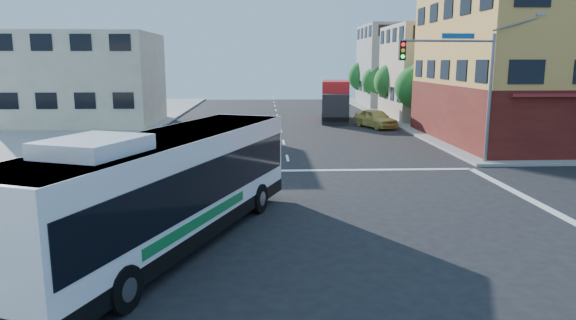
{
  "coord_description": "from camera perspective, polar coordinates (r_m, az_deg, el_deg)",
  "views": [
    {
      "loc": [
        -1.31,
        -16.38,
        5.55
      ],
      "look_at": [
        -0.42,
        3.09,
        1.8
      ],
      "focal_mm": 32.0,
      "sensor_mm": 36.0,
      "label": 1
    }
  ],
  "objects": [
    {
      "name": "ground",
      "position": [
        17.35,
        1.86,
        -7.77
      ],
      "size": [
        120.0,
        120.0,
        0.0
      ],
      "primitive_type": "plane",
      "color": "black",
      "rests_on": "ground"
    },
    {
      "name": "corner_building_ne",
      "position": [
        40.85,
        29.29,
        10.01
      ],
      "size": [
        18.1,
        15.44,
        14.0
      ],
      "color": "gold",
      "rests_on": "ground"
    },
    {
      "name": "building_east_near",
      "position": [
        53.59,
        17.58,
        9.28
      ],
      "size": [
        12.06,
        10.06,
        9.0
      ],
      "color": "tan",
      "rests_on": "ground"
    },
    {
      "name": "building_east_far",
      "position": [
        66.91,
        13.47,
        10.14
      ],
      "size": [
        12.06,
        10.06,
        10.0
      ],
      "color": "gray",
      "rests_on": "ground"
    },
    {
      "name": "building_west",
      "position": [
        48.98,
        -21.56,
        8.34
      ],
      "size": [
        12.06,
        10.06,
        8.0
      ],
      "color": "beige",
      "rests_on": "ground"
    },
    {
      "name": "signal_mast_ne",
      "position": [
        28.93,
        18.68,
        9.21
      ],
      "size": [
        7.91,
        1.13,
        8.07
      ],
      "color": "slate",
      "rests_on": "ground"
    },
    {
      "name": "street_tree_a",
      "position": [
        46.27,
        14.13,
        8.14
      ],
      "size": [
        3.6,
        3.6,
        5.53
      ],
      "color": "#372514",
      "rests_on": "ground"
    },
    {
      "name": "street_tree_b",
      "position": [
        53.98,
        11.7,
        8.77
      ],
      "size": [
        3.8,
        3.8,
        5.79
      ],
      "color": "#372514",
      "rests_on": "ground"
    },
    {
      "name": "street_tree_c",
      "position": [
        61.77,
        9.86,
        8.8
      ],
      "size": [
        3.4,
        3.4,
        5.29
      ],
      "color": "#372514",
      "rests_on": "ground"
    },
    {
      "name": "street_tree_d",
      "position": [
        69.59,
        8.45,
        9.41
      ],
      "size": [
        4.0,
        4.0,
        6.03
      ],
      "color": "#372514",
      "rests_on": "ground"
    },
    {
      "name": "transit_bus",
      "position": [
        15.81,
        -13.15,
        -2.95
      ],
      "size": [
        7.13,
        12.85,
        3.77
      ],
      "rotation": [
        0.0,
        0.0,
        -0.37
      ],
      "color": "black",
      "rests_on": "ground"
    },
    {
      "name": "box_truck",
      "position": [
        49.26,
        5.31,
        6.49
      ],
      "size": [
        3.46,
        8.51,
        3.72
      ],
      "rotation": [
        0.0,
        0.0,
        -0.13
      ],
      "color": "#222327",
      "rests_on": "ground"
    },
    {
      "name": "parked_car",
      "position": [
        44.27,
        9.72,
        4.58
      ],
      "size": [
        3.41,
        5.04,
        1.59
      ],
      "primitive_type": "imported",
      "rotation": [
        0.0,
        0.0,
        0.36
      ],
      "color": "#CEB954",
      "rests_on": "ground"
    }
  ]
}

